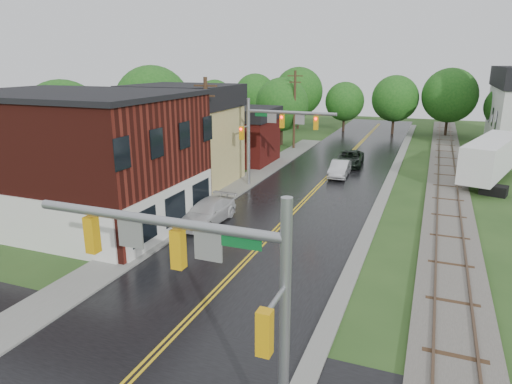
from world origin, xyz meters
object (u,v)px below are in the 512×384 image
Objects in this scene: tree_left_b at (154,106)px; tree_left_c at (224,112)px; utility_pole_b at (207,138)px; semi_trailer at (492,157)px; utility_pole_c at (294,109)px; suv_dark at (350,159)px; tree_left_e at (283,106)px; tree_left_a at (65,124)px; pickup_white at (208,212)px; brick_building at (77,158)px; sedan_silver at (340,169)px; traffic_signal_near at (205,273)px; traffic_signal_far at (273,127)px.

tree_left_b is 1.27× the size of tree_left_c.
utility_pole_b is 0.75× the size of semi_trailer.
utility_pole_c reaches higher than suv_dark.
utility_pole_c is at bearing -42.84° from tree_left_e.
tree_left_a reaches higher than tree_left_e.
pickup_white is at bearing -109.50° from suv_dark.
brick_building is 3.27× the size of sedan_silver.
utility_pole_b is (-10.27, 20.00, -0.25)m from traffic_signal_near.
tree_left_a is at bearing -147.59° from suv_dark.
tree_left_e is at bearing 50.19° from tree_left_c.
utility_pole_c is 16.42m from tree_left_b.
tree_left_a is at bearing -155.04° from sedan_silver.
tree_left_b is at bearing 179.89° from sedan_silver.
brick_building is at bearing -43.13° from tree_left_a.
traffic_signal_near is at bearing -87.58° from sedan_silver.
traffic_signal_near is 1.38× the size of suv_dark.
traffic_signal_far is 15.21m from tree_left_b.
traffic_signal_far is 1.38× the size of suv_dark.
sedan_silver is at bearing -94.80° from suv_dark.
tree_left_c reaches higher than suv_dark.
brick_building reaches higher than traffic_signal_far.
traffic_signal_far is at bearing 17.30° from tree_left_a.
tree_left_e is 1.53× the size of suv_dark.
utility_pole_b is (5.68, 7.00, 0.57)m from brick_building.
tree_left_a is at bearing -108.43° from tree_left_c.
traffic_signal_near is 0.85× the size of tree_left_a.
utility_pole_c is 25.67m from tree_left_a.
utility_pole_b is 23.99m from tree_left_e.
brick_building is 1.95× the size of traffic_signal_far.
utility_pole_b is 1.18× the size of tree_left_c.
brick_building is 1.95× the size of traffic_signal_near.
tree_left_c is at bearing -149.80° from utility_pole_c.
traffic_signal_far is 12.00m from suv_dark.
traffic_signal_near is 35.03m from semi_trailer.
suv_dark reaches higher than sedan_silver.
sedan_silver is at bearing 51.68° from traffic_signal_far.
traffic_signal_far is 1.68× the size of sedan_silver.
pickup_white is at bearing -63.41° from utility_pole_b.
tree_left_c is (6.00, 18.00, -0.60)m from tree_left_a.
tree_left_a reaches higher than sedan_silver.
utility_pole_c is 2.79m from tree_left_e.
tree_left_c is at bearing 151.52° from sedan_silver.
utility_pole_c is 1.18× the size of tree_left_c.
tree_left_e is 24.61m from semi_trailer.
brick_building reaches higher than semi_trailer.
tree_left_a reaches higher than traffic_signal_near.
pickup_white is (-5.46, -15.21, 0.02)m from sedan_silver.
utility_pole_b is 1.69× the size of suv_dark.
semi_trailer is at bearing 38.49° from brick_building.
utility_pole_b is 17.63m from suv_dark.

